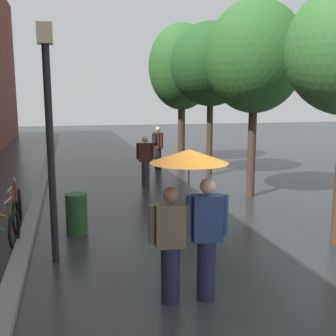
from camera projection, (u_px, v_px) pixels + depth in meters
The scene contains 10 objects.
ground_plane at pixel (250, 305), 5.42m from camera, with size 80.00×80.00×0.00m, color #26282B.
kerb_strip at pixel (44, 176), 14.20m from camera, with size 0.30×36.00×0.12m, color slate.
street_tree_1 at pixel (255, 58), 10.87m from camera, with size 2.71×2.71×5.44m.
street_tree_2 at pixel (211, 65), 14.17m from camera, with size 2.90×2.90×5.49m.
street_tree_3 at pixel (182, 67), 17.38m from camera, with size 2.91×2.91×6.04m.
couple_under_umbrella at pixel (189, 205), 5.34m from camera, with size 1.09×1.05×2.11m.
street_lamp_post at pixel (49, 127), 6.46m from camera, with size 0.24×0.24×3.94m.
litter_bin at pixel (77, 214), 8.23m from camera, with size 0.44×0.44×0.85m, color #1E4C28.
pedestrian_walking_midground at pixel (158, 147), 15.90m from camera, with size 0.42×0.56×1.71m.
pedestrian_walking_far at pixel (145, 160), 12.88m from camera, with size 0.57×0.32×1.62m.
Camera 1 is at (-2.31, -4.60, 2.75)m, focal length 42.56 mm.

